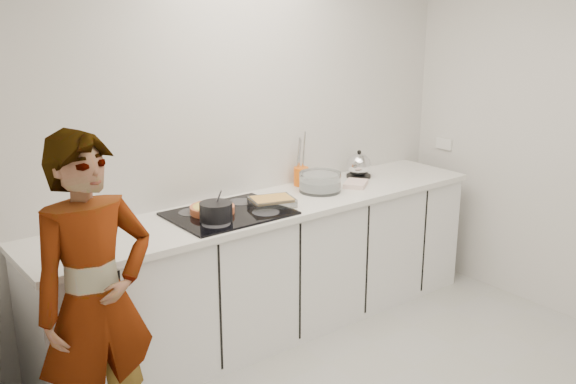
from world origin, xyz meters
TOP-DOWN VIEW (x-y plane):
  - wall_back at (0.00, 1.60)m, footprint 3.60×0.00m
  - wall_left at (-1.80, 0.00)m, footprint 0.00×3.20m
  - base_cabinets at (0.00, 1.28)m, footprint 3.20×0.58m
  - countertop at (0.00, 1.28)m, footprint 3.24×0.64m
  - hob at (-0.35, 1.26)m, footprint 0.72×0.54m
  - tart_dish at (-0.44, 1.31)m, footprint 0.36×0.36m
  - saucepan at (-0.49, 1.18)m, footprint 0.23×0.23m
  - baking_dish at (-0.06, 1.21)m, footprint 0.32×0.27m
  - mixing_bowl at (0.43, 1.30)m, footprint 0.32×0.32m
  - tea_towel at (0.72, 1.25)m, footprint 0.25×0.24m
  - kettle at (0.91, 1.42)m, footprint 0.21×0.21m
  - utensil_crock at (0.43, 1.51)m, footprint 0.12×0.12m
  - cook at (-1.41, 0.77)m, footprint 0.62×0.43m

SIDE VIEW (x-z plane):
  - base_cabinets at x=0.00m, z-range 0.00..0.87m
  - cook at x=-1.41m, z-range 0.00..1.64m
  - countertop at x=0.00m, z-range 0.87..0.91m
  - hob at x=-0.35m, z-range 0.91..0.92m
  - tea_towel at x=0.72m, z-range 0.91..0.94m
  - tart_dish at x=-0.44m, z-range 0.93..0.97m
  - baking_dish at x=-0.06m, z-range 0.93..0.98m
  - mixing_bowl at x=0.43m, z-range 0.90..1.04m
  - utensil_crock at x=0.43m, z-range 0.91..1.04m
  - saucepan at x=-0.49m, z-range 0.89..1.07m
  - kettle at x=0.91m, z-range 0.89..1.10m
  - wall_back at x=0.00m, z-range 0.00..2.60m
  - wall_left at x=-1.80m, z-range 0.00..2.60m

